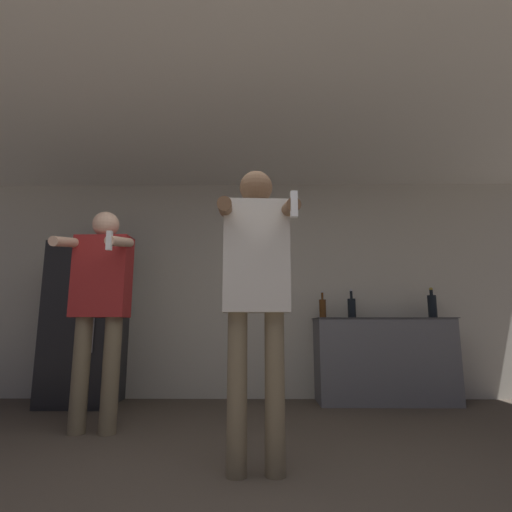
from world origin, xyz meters
The scene contains 9 objects.
wall_back centered at (0.00, 3.08, 1.27)m, with size 7.00×0.06×2.55m.
ceiling_slab centered at (0.00, 1.53, 2.57)m, with size 7.00×3.57×0.05m.
refrigerator centered at (-1.78, 2.70, 0.85)m, with size 0.70×0.73×1.70m.
counter centered at (1.45, 2.79, 0.45)m, with size 1.48×0.55×0.90m.
bottle_tall_gin centered at (2.04, 2.83, 1.04)m, with size 0.10×0.10×0.34m.
bottle_brown_liquor centered at (0.81, 2.83, 1.01)m, with size 0.08×0.08×0.30m.
bottle_dark_rum centered at (1.14, 2.83, 1.02)m, with size 0.09×0.09×0.32m.
person_woman_foreground centered at (0.09, 0.65, 1.06)m, with size 0.46×0.46×1.74m.
person_man_side centered at (-1.17, 1.51, 1.03)m, with size 0.50×0.54×1.74m.
Camera 1 is at (0.12, -1.68, 0.79)m, focal length 28.00 mm.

